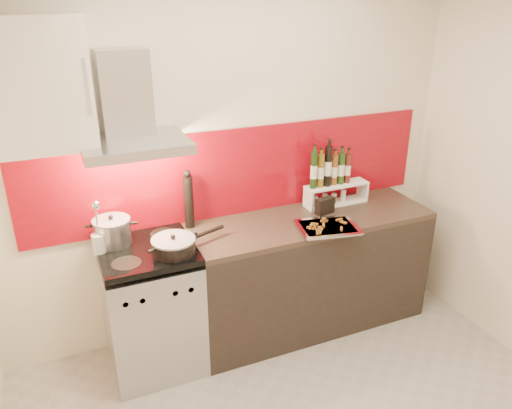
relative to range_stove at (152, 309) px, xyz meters
name	(u,v)px	position (x,y,z in m)	size (l,w,h in m)	color
back_wall	(231,162)	(0.70, 0.30, 0.86)	(3.40, 0.02, 2.60)	silver
backsplash	(238,172)	(0.75, 0.29, 0.78)	(3.00, 0.02, 0.64)	maroon
range_stove	(152,309)	(0.00, 0.00, 0.00)	(0.60, 0.60, 0.91)	#B7B7BA
counter	(308,271)	(1.20, 0.00, 0.01)	(1.80, 0.60, 0.90)	black
range_hood	(129,114)	(0.00, 0.14, 1.30)	(0.62, 0.50, 0.61)	#B7B7BA
upper_cabinet	(22,86)	(-0.55, 0.13, 1.51)	(0.70, 0.35, 0.72)	white
stock_pot	(112,232)	(-0.18, 0.14, 0.56)	(0.24, 0.24, 0.21)	#B7B7BA
saute_pan	(175,245)	(0.16, -0.13, 0.52)	(0.51, 0.29, 0.13)	black
utensil_jar	(98,238)	(-0.28, 0.05, 0.57)	(0.08, 0.12, 0.38)	silver
pepper_mill	(189,200)	(0.35, 0.21, 0.66)	(0.07, 0.07, 0.42)	black
step_shelf	(332,180)	(1.46, 0.16, 0.66)	(0.50, 0.14, 0.47)	white
caddy_box	(325,206)	(1.33, 0.03, 0.52)	(0.14, 0.06, 0.12)	black
baking_tray	(327,227)	(1.21, -0.20, 0.47)	(0.46, 0.39, 0.03)	silver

